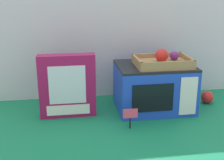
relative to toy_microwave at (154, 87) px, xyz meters
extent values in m
plane|color=#147A4C|center=(-0.20, 0.00, -0.12)|extent=(1.70, 1.70, 0.00)
cube|color=silver|center=(-0.20, 0.25, 0.22)|extent=(1.61, 0.03, 0.69)
cube|color=blue|center=(0.00, 0.00, -0.01)|extent=(0.40, 0.29, 0.24)
cube|color=black|center=(0.00, 0.00, 0.12)|extent=(0.40, 0.29, 0.01)
cube|color=black|center=(-0.05, -0.15, -0.01)|extent=(0.21, 0.01, 0.14)
cube|color=white|center=(0.14, -0.15, -0.01)|extent=(0.09, 0.01, 0.20)
cube|color=#A37F51|center=(0.03, -0.03, 0.14)|extent=(0.28, 0.20, 0.02)
cube|color=#A37F51|center=(0.03, -0.12, 0.16)|extent=(0.28, 0.01, 0.02)
cube|color=#A37F51|center=(0.03, 0.07, 0.16)|extent=(0.28, 0.01, 0.02)
cube|color=#A37F51|center=(-0.10, -0.03, 0.16)|extent=(0.01, 0.20, 0.02)
cube|color=#A37F51|center=(0.17, -0.03, 0.16)|extent=(0.01, 0.20, 0.02)
sphere|color=red|center=(0.02, -0.04, 0.18)|extent=(0.07, 0.07, 0.07)
sphere|color=#72287F|center=(0.10, -0.01, 0.17)|extent=(0.05, 0.05, 0.05)
cube|color=#99144C|center=(-0.46, -0.02, 0.04)|extent=(0.29, 0.07, 0.33)
cube|color=silver|center=(-0.46, -0.06, 0.05)|extent=(0.18, 0.00, 0.20)
cube|color=white|center=(-0.46, -0.06, -0.08)|extent=(0.22, 0.00, 0.05)
cylinder|color=black|center=(-0.18, -0.22, -0.10)|extent=(0.01, 0.01, 0.06)
cube|color=#F44C6B|center=(-0.18, -0.22, -0.05)|extent=(0.07, 0.00, 0.05)
sphere|color=red|center=(0.33, 0.03, -0.09)|extent=(0.07, 0.07, 0.07)
camera|label=1|loc=(-0.46, -1.49, 0.53)|focal=48.46mm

